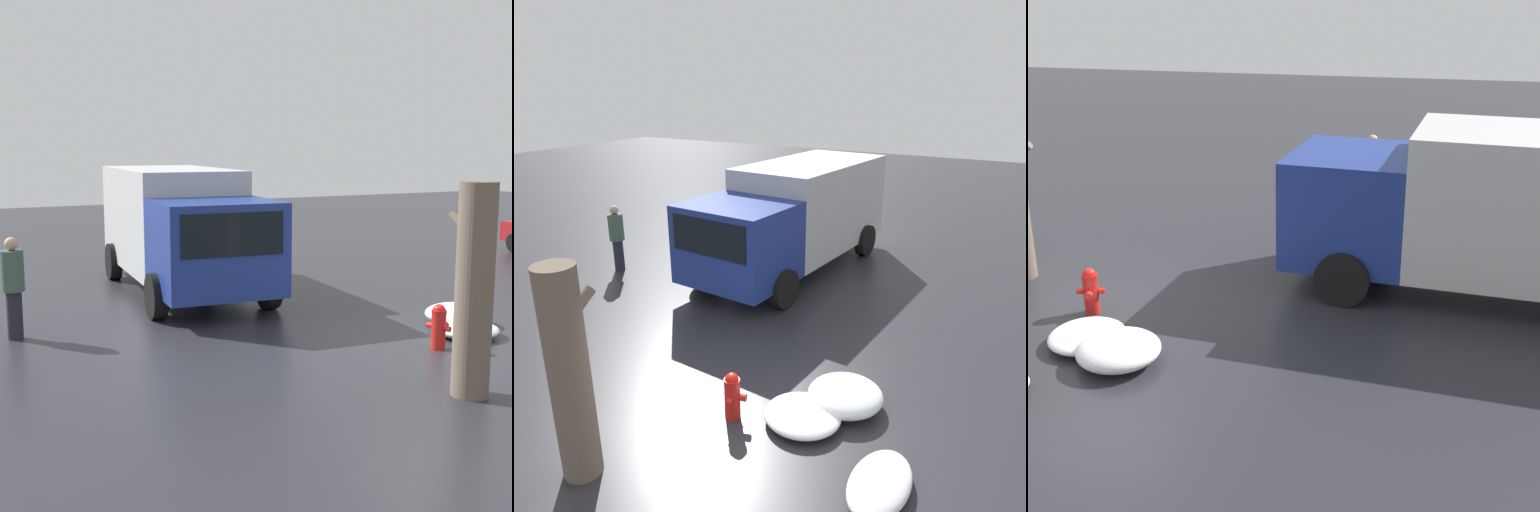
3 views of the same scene
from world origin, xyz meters
TOP-DOWN VIEW (x-y plane):
  - ground_plane at (0.00, 0.00)m, footprint 60.00×60.00m
  - fire_hydrant at (0.00, -0.00)m, footprint 0.45×0.35m
  - tree_trunk at (-1.90, 1.07)m, footprint 0.76×0.50m
  - delivery_truck at (6.27, 2.18)m, footprint 6.84×3.01m
  - pedestrian at (3.71, 6.17)m, footprint 0.39×0.39m
  - snow_pile_by_hydrant at (0.41, -0.97)m, footprint 1.11×1.16m
  - snow_pile_by_tree at (1.10, -1.37)m, footprint 1.16×1.18m

SIDE VIEW (x-z plane):
  - ground_plane at x=0.00m, z-range 0.00..0.00m
  - snow_pile_by_hydrant at x=0.41m, z-range 0.00..0.25m
  - snow_pile_by_tree at x=1.10m, z-range 0.00..0.40m
  - fire_hydrant at x=0.00m, z-range 0.01..0.77m
  - pedestrian at x=3.71m, z-range 0.08..1.86m
  - tree_trunk at x=-1.90m, z-range 0.01..2.89m
  - delivery_truck at x=6.27m, z-range 0.13..2.91m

